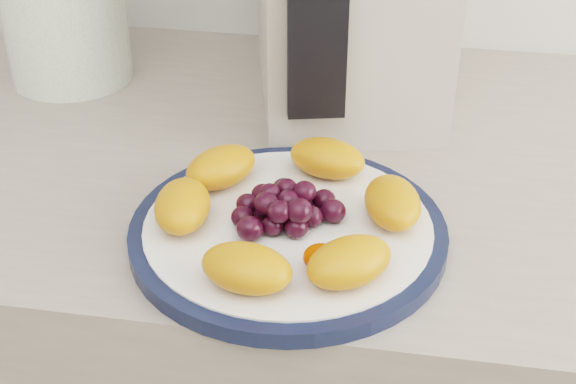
# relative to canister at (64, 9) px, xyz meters

# --- Properties ---
(plate_rim) EXTENTS (0.28, 0.28, 0.01)m
(plate_rim) POSITION_rel_canister_xyz_m (0.32, -0.30, -0.08)
(plate_rim) COLOR #121B37
(plate_rim) RESTS_ON counter
(plate_face) EXTENTS (0.26, 0.26, 0.02)m
(plate_face) POSITION_rel_canister_xyz_m (0.32, -0.30, -0.08)
(plate_face) COLOR white
(plate_face) RESTS_ON counter
(canister) EXTENTS (0.19, 0.19, 0.18)m
(canister) POSITION_rel_canister_xyz_m (0.00, 0.00, 0.00)
(canister) COLOR #467427
(canister) RESTS_ON counter
(fruit_plate) EXTENTS (0.24, 0.24, 0.04)m
(fruit_plate) POSITION_rel_canister_xyz_m (0.32, -0.30, -0.05)
(fruit_plate) COLOR orange
(fruit_plate) RESTS_ON plate_face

